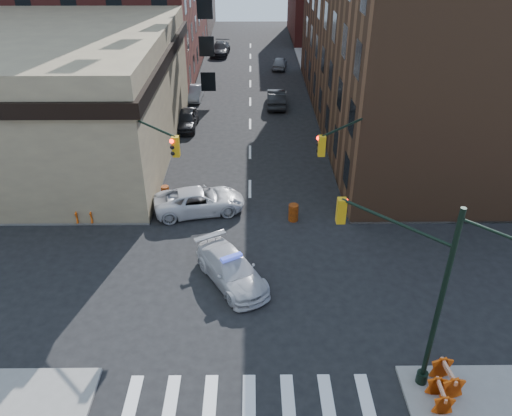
{
  "coord_description": "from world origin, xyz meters",
  "views": [
    {
      "loc": [
        0.16,
        -19.68,
        16.14
      ],
      "look_at": [
        0.36,
        3.75,
        2.2
      ],
      "focal_mm": 35.0,
      "sensor_mm": 36.0,
      "label": 1
    }
  ],
  "objects_px": {
    "pickup": "(199,201)",
    "pedestrian_b": "(38,200)",
    "barrel_bank": "(165,193)",
    "parked_car_enear": "(276,98)",
    "barricade_se_a": "(447,378)",
    "parked_car_wnear": "(186,120)",
    "parked_car_wfar": "(195,93)",
    "barricade_nw_a": "(107,211)",
    "barrel_road": "(293,213)",
    "police_car": "(232,269)",
    "pedestrian_a": "(125,205)"
  },
  "relations": [
    {
      "from": "barricade_se_a",
      "to": "barricade_nw_a",
      "type": "height_order",
      "value": "barricade_se_a"
    },
    {
      "from": "police_car",
      "to": "parked_car_wfar",
      "type": "bearing_deg",
      "value": 69.43
    },
    {
      "from": "pedestrian_a",
      "to": "barrel_road",
      "type": "xyz_separation_m",
      "value": [
        10.05,
        0.0,
        -0.58
      ]
    },
    {
      "from": "pickup",
      "to": "parked_car_enear",
      "type": "distance_m",
      "value": 20.45
    },
    {
      "from": "police_car",
      "to": "pedestrian_a",
      "type": "bearing_deg",
      "value": 108.63
    },
    {
      "from": "parked_car_wnear",
      "to": "barricade_se_a",
      "type": "relative_size",
      "value": 3.42
    },
    {
      "from": "parked_car_wnear",
      "to": "parked_car_wfar",
      "type": "bearing_deg",
      "value": 90.9
    },
    {
      "from": "parked_car_wfar",
      "to": "barricade_nw_a",
      "type": "relative_size",
      "value": 3.59
    },
    {
      "from": "pickup",
      "to": "barricade_nw_a",
      "type": "bearing_deg",
      "value": 86.59
    },
    {
      "from": "parked_car_enear",
      "to": "pedestrian_b",
      "type": "relative_size",
      "value": 2.55
    },
    {
      "from": "parked_car_enear",
      "to": "barricade_se_a",
      "type": "bearing_deg",
      "value": 99.95
    },
    {
      "from": "pickup",
      "to": "parked_car_wfar",
      "type": "distance_m",
      "value": 21.88
    },
    {
      "from": "barrel_road",
      "to": "parked_car_enear",
      "type": "bearing_deg",
      "value": 90.38
    },
    {
      "from": "pickup",
      "to": "pedestrian_b",
      "type": "height_order",
      "value": "pedestrian_b"
    },
    {
      "from": "parked_car_wnear",
      "to": "pedestrian_b",
      "type": "xyz_separation_m",
      "value": [
        -7.31,
        -14.47,
        0.34
      ]
    },
    {
      "from": "parked_car_wfar",
      "to": "parked_car_enear",
      "type": "relative_size",
      "value": 0.82
    },
    {
      "from": "police_car",
      "to": "parked_car_wfar",
      "type": "distance_m",
      "value": 28.99
    },
    {
      "from": "pedestrian_a",
      "to": "barricade_se_a",
      "type": "bearing_deg",
      "value": -28.24
    },
    {
      "from": "pickup",
      "to": "pedestrian_b",
      "type": "distance_m",
      "value": 9.72
    },
    {
      "from": "pedestrian_b",
      "to": "barrel_bank",
      "type": "height_order",
      "value": "pedestrian_b"
    },
    {
      "from": "parked_car_wfar",
      "to": "pedestrian_a",
      "type": "relative_size",
      "value": 2.08
    },
    {
      "from": "pedestrian_a",
      "to": "barricade_nw_a",
      "type": "xyz_separation_m",
      "value": [
        -1.23,
        0.26,
        -0.54
      ]
    },
    {
      "from": "parked_car_wfar",
      "to": "barrel_road",
      "type": "relative_size",
      "value": 3.77
    },
    {
      "from": "parked_car_wfar",
      "to": "pedestrian_b",
      "type": "xyz_separation_m",
      "value": [
        -7.31,
        -22.21,
        0.45
      ]
    },
    {
      "from": "parked_car_wnear",
      "to": "parked_car_wfar",
      "type": "relative_size",
      "value": 1.13
    },
    {
      "from": "pedestrian_b",
      "to": "parked_car_wnear",
      "type": "bearing_deg",
      "value": 46.14
    },
    {
      "from": "parked_car_wfar",
      "to": "pedestrian_b",
      "type": "relative_size",
      "value": 2.09
    },
    {
      "from": "parked_car_enear",
      "to": "barricade_se_a",
      "type": "xyz_separation_m",
      "value": [
        5.14,
        -33.31,
        -0.16
      ]
    },
    {
      "from": "barricade_nw_a",
      "to": "parked_car_wfar",
      "type": "bearing_deg",
      "value": 67.68
    },
    {
      "from": "parked_car_wfar",
      "to": "parked_car_enear",
      "type": "height_order",
      "value": "parked_car_enear"
    },
    {
      "from": "barrel_bank",
      "to": "barricade_nw_a",
      "type": "height_order",
      "value": "barricade_nw_a"
    },
    {
      "from": "barricade_nw_a",
      "to": "barrel_road",
      "type": "bearing_deg",
      "value": -15.68
    },
    {
      "from": "pedestrian_a",
      "to": "pedestrian_b",
      "type": "distance_m",
      "value": 5.43
    },
    {
      "from": "police_car",
      "to": "pedestrian_a",
      "type": "height_order",
      "value": "pedestrian_a"
    },
    {
      "from": "parked_car_enear",
      "to": "pedestrian_a",
      "type": "distance_m",
      "value": 22.99
    },
    {
      "from": "parked_car_wnear",
      "to": "barrel_road",
      "type": "bearing_deg",
      "value": -60.76
    },
    {
      "from": "parked_car_wnear",
      "to": "barricade_nw_a",
      "type": "bearing_deg",
      "value": -101.08
    },
    {
      "from": "parked_car_enear",
      "to": "barrel_bank",
      "type": "xyz_separation_m",
      "value": [
        -7.99,
        -18.05,
        -0.35
      ]
    },
    {
      "from": "pedestrian_b",
      "to": "barricade_se_a",
      "type": "bearing_deg",
      "value": -49.86
    },
    {
      "from": "parked_car_wnear",
      "to": "parked_car_enear",
      "type": "xyz_separation_m",
      "value": [
        8.0,
        5.65,
        0.03
      ]
    },
    {
      "from": "parked_car_enear",
      "to": "barrel_road",
      "type": "height_order",
      "value": "parked_car_enear"
    },
    {
      "from": "barrel_road",
      "to": "parked_car_wfar",
      "type": "bearing_deg",
      "value": 109.62
    },
    {
      "from": "pedestrian_b",
      "to": "barricade_nw_a",
      "type": "bearing_deg",
      "value": -21.99
    },
    {
      "from": "parked_car_enear",
      "to": "pedestrian_b",
      "type": "height_order",
      "value": "pedestrian_b"
    },
    {
      "from": "pedestrian_b",
      "to": "barricade_nw_a",
      "type": "height_order",
      "value": "pedestrian_b"
    },
    {
      "from": "pickup",
      "to": "barrel_bank",
      "type": "distance_m",
      "value": 2.89
    },
    {
      "from": "parked_car_enear",
      "to": "barricade_nw_a",
      "type": "bearing_deg",
      "value": 62.61
    },
    {
      "from": "pickup",
      "to": "barrel_bank",
      "type": "height_order",
      "value": "pickup"
    },
    {
      "from": "parked_car_wnear",
      "to": "parked_car_enear",
      "type": "relative_size",
      "value": 0.93
    },
    {
      "from": "barrel_road",
      "to": "police_car",
      "type": "bearing_deg",
      "value": -121.34
    }
  ]
}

